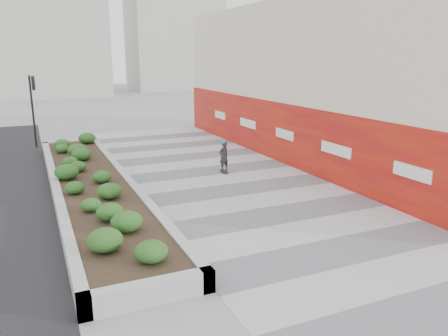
# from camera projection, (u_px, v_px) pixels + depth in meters

# --- Properties ---
(ground) EXTENTS (160.00, 160.00, 0.00)m
(ground) POSITION_uv_depth(u_px,v_px,m) (311.00, 233.00, 13.30)
(ground) COLOR gray
(ground) RESTS_ON ground
(walkway) EXTENTS (8.00, 36.00, 0.01)m
(walkway) POSITION_uv_depth(u_px,v_px,m) (263.00, 204.00, 15.95)
(walkway) COLOR #A8A8AD
(walkway) RESTS_ON ground
(building) EXTENTS (6.04, 24.08, 8.00)m
(building) POSITION_uv_depth(u_px,v_px,m) (326.00, 81.00, 23.01)
(building) COLOR beige
(building) RESTS_ON ground
(planter) EXTENTS (3.00, 18.00, 0.90)m
(planter) POSITION_uv_depth(u_px,v_px,m) (92.00, 182.00, 17.22)
(planter) COLOR #9E9EA0
(planter) RESTS_ON ground
(traffic_signal_near) EXTENTS (0.33, 0.28, 4.20)m
(traffic_signal_near) POSITION_uv_depth(u_px,v_px,m) (33.00, 101.00, 25.25)
(traffic_signal_near) COLOR black
(traffic_signal_near) RESTS_ON ground
(distant_bldg_north_l) EXTENTS (16.00, 12.00, 20.00)m
(distant_bldg_north_l) POSITION_uv_depth(u_px,v_px,m) (40.00, 19.00, 57.53)
(distant_bldg_north_l) COLOR #ADAAA3
(distant_bldg_north_l) RESTS_ON ground
(distant_bldg_north_r) EXTENTS (14.00, 10.00, 24.00)m
(distant_bldg_north_r) POSITION_uv_depth(u_px,v_px,m) (173.00, 13.00, 69.34)
(distant_bldg_north_r) COLOR #ADAAA3
(distant_bldg_north_r) RESTS_ON ground
(manhole_cover) EXTENTS (0.44, 0.44, 0.01)m
(manhole_cover) POSITION_uv_depth(u_px,v_px,m) (275.00, 202.00, 16.15)
(manhole_cover) COLOR #595654
(manhole_cover) RESTS_ON ground
(skateboarder) EXTENTS (0.58, 0.73, 1.54)m
(skateboarder) POSITION_uv_depth(u_px,v_px,m) (224.00, 156.00, 20.06)
(skateboarder) COLOR beige
(skateboarder) RESTS_ON ground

